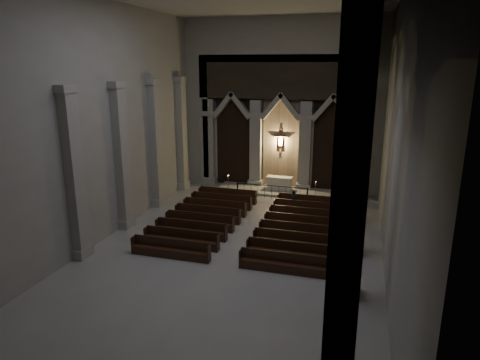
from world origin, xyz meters
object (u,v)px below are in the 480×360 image
Objects in this scene: candle_stand_right at (315,195)px; pews at (250,225)px; altar_rail at (272,190)px; altar at (279,183)px; candle_stand_left at (228,189)px; worshipper at (293,201)px.

pews is (-2.88, -6.36, -0.06)m from candle_stand_right.
altar_rail reaches higher than pews.
pews is at bearing -91.23° from altar.
altar_rail is 3.84× the size of candle_stand_right.
altar is at bearing 84.93° from altar_rail.
candle_stand_left is 1.04× the size of worshipper.
altar_rail is at bearing 145.73° from worshipper.
candle_stand_right is (6.04, 0.32, -0.03)m from candle_stand_left.
worshipper is (5.00, -2.41, 0.29)m from candle_stand_left.
worshipper is at bearing -25.72° from candle_stand_left.
altar_rail is 2.94m from candle_stand_right.
pews is at bearing -114.35° from candle_stand_right.
altar is at bearing 88.77° from pews.
worshipper is at bearing -67.66° from altar.
worshipper is (-1.04, -2.73, 0.32)m from candle_stand_right.
altar_rail is at bearing -169.81° from candle_stand_right.
pews is at bearing -90.00° from altar_rail.
candle_stand_left is 0.15× the size of pews.
candle_stand_left reaches higher than candle_stand_right.
altar is 1.37× the size of worshipper.
altar is 3.73m from candle_stand_left.
candle_stand_left is at bearing 117.63° from pews.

